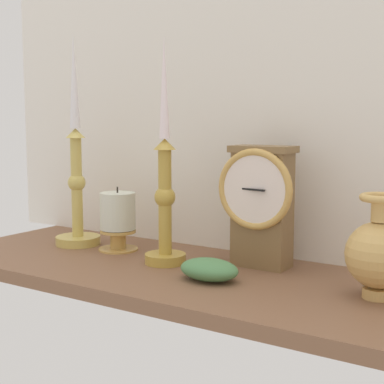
{
  "coord_description": "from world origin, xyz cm",
  "views": [
    {
      "loc": [
        56.81,
        -83.73,
        26.7
      ],
      "look_at": [
        2.2,
        0.0,
        14.0
      ],
      "focal_mm": 54.15,
      "sensor_mm": 36.0,
      "label": 1
    }
  ],
  "objects_px": {
    "brass_vase_bulbous": "(379,253)",
    "pillar_candle_front": "(118,218)",
    "mantel_clock": "(261,203)",
    "candlestick_tall_left": "(165,191)",
    "candlestick_tall_center": "(77,180)"
  },
  "relations": [
    {
      "from": "mantel_clock",
      "to": "candlestick_tall_center",
      "type": "bearing_deg",
      "value": -174.28
    },
    {
      "from": "mantel_clock",
      "to": "candlestick_tall_left",
      "type": "relative_size",
      "value": 0.53
    },
    {
      "from": "candlestick_tall_left",
      "to": "pillar_candle_front",
      "type": "distance_m",
      "value": 0.16
    },
    {
      "from": "mantel_clock",
      "to": "brass_vase_bulbous",
      "type": "xyz_separation_m",
      "value": [
        0.23,
        -0.07,
        -0.05
      ]
    },
    {
      "from": "mantel_clock",
      "to": "brass_vase_bulbous",
      "type": "height_order",
      "value": "mantel_clock"
    },
    {
      "from": "candlestick_tall_left",
      "to": "pillar_candle_front",
      "type": "xyz_separation_m",
      "value": [
        -0.14,
        0.04,
        -0.07
      ]
    },
    {
      "from": "mantel_clock",
      "to": "pillar_candle_front",
      "type": "distance_m",
      "value": 0.31
    },
    {
      "from": "candlestick_tall_center",
      "to": "brass_vase_bulbous",
      "type": "relative_size",
      "value": 2.8
    },
    {
      "from": "candlestick_tall_left",
      "to": "brass_vase_bulbous",
      "type": "height_order",
      "value": "candlestick_tall_left"
    },
    {
      "from": "brass_vase_bulbous",
      "to": "candlestick_tall_left",
      "type": "bearing_deg",
      "value": -179.79
    },
    {
      "from": "mantel_clock",
      "to": "candlestick_tall_center",
      "type": "relative_size",
      "value": 0.5
    },
    {
      "from": "brass_vase_bulbous",
      "to": "pillar_candle_front",
      "type": "height_order",
      "value": "brass_vase_bulbous"
    },
    {
      "from": "brass_vase_bulbous",
      "to": "mantel_clock",
      "type": "bearing_deg",
      "value": 163.22
    },
    {
      "from": "candlestick_tall_left",
      "to": "brass_vase_bulbous",
      "type": "relative_size",
      "value": 2.63
    },
    {
      "from": "brass_vase_bulbous",
      "to": "pillar_candle_front",
      "type": "relative_size",
      "value": 1.21
    }
  ]
}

